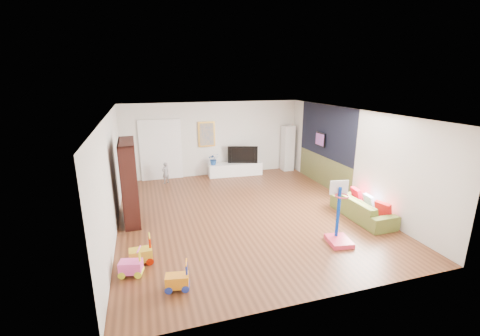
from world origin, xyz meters
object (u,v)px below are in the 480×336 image
object	(u,v)px
media_console	(235,169)
sofa	(362,208)
basketball_hoop	(341,214)
bookshelf	(130,181)

from	to	relation	value
media_console	sofa	bearing A→B (deg)	-62.76
media_console	basketball_hoop	size ratio (longest dim) A/B	1.42
bookshelf	media_console	bearing A→B (deg)	38.13
media_console	sofa	world-z (taller)	sofa
media_console	bookshelf	xyz separation A→B (m)	(-3.62, -2.96, 0.80)
media_console	bookshelf	size ratio (longest dim) A/B	0.97
media_console	sofa	xyz separation A→B (m)	(2.09, -4.64, 0.04)
basketball_hoop	sofa	bearing A→B (deg)	44.87
bookshelf	sofa	world-z (taller)	bookshelf
bookshelf	basketball_hoop	xyz separation A→B (m)	(4.38, -2.66, -0.33)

